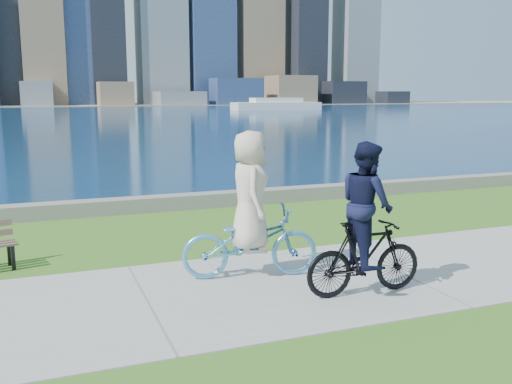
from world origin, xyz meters
The scene contains 9 objects.
ground centered at (0.00, 0.00, 0.00)m, with size 320.00×320.00×0.00m, color #336019.
concrete_path centered at (0.00, 0.00, 0.01)m, with size 80.00×3.50×0.02m, color #989793.
seawall centered at (0.00, 6.20, 0.17)m, with size 90.00×0.50×0.35m, color slate.
bay_water centered at (0.00, 72.00, 0.00)m, with size 320.00×131.00×0.01m, color #0C2C4F.
far_shore centered at (0.00, 130.00, 0.06)m, with size 320.00×30.00×0.12m, color gray.
city_skyline centered at (-0.63, 129.81, 22.03)m, with size 178.36×22.72×76.00m.
ferry_far centered at (36.30, 80.73, 0.83)m, with size 14.79×4.23×2.01m.
cyclist_woman centered at (1.70, 0.55, 0.86)m, with size 1.16×2.22×2.27m.
cyclist_man centered at (2.93, -0.76, 0.94)m, with size 0.68×1.79×2.18m.
Camera 1 is at (-1.28, -7.44, 2.85)m, focal length 40.00 mm.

